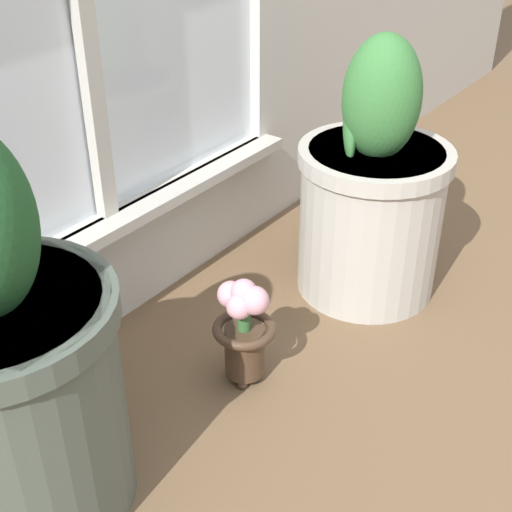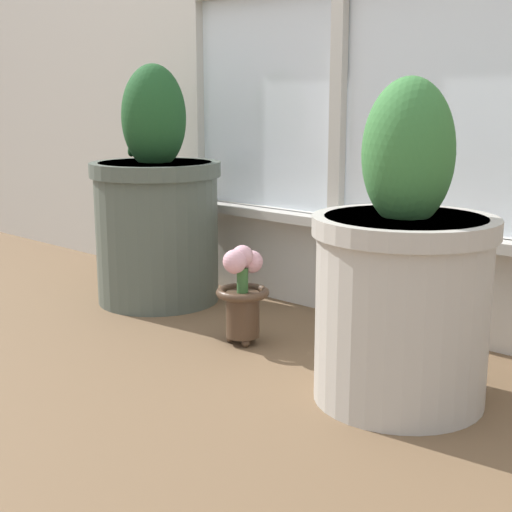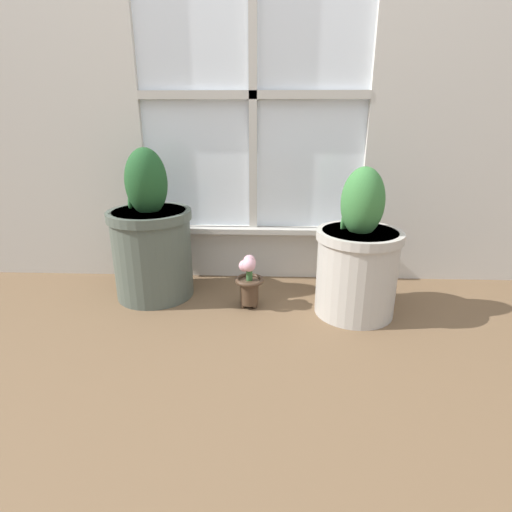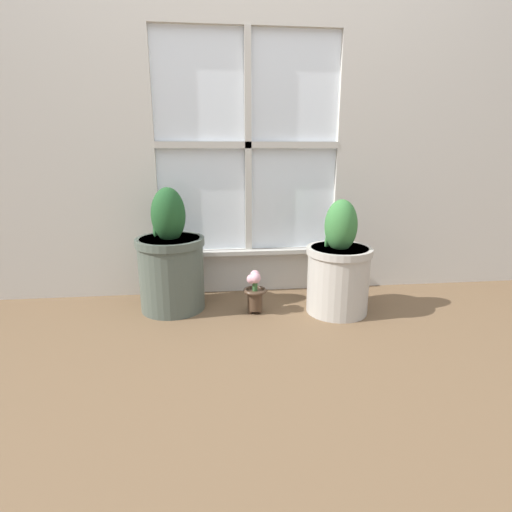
{
  "view_description": "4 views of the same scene",
  "coord_description": "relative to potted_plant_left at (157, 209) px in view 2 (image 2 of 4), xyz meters",
  "views": [
    {
      "loc": [
        -0.84,
        -0.35,
        0.95
      ],
      "look_at": [
        0.05,
        0.31,
        0.26
      ],
      "focal_mm": 50.0,
      "sensor_mm": 36.0,
      "label": 1
    },
    {
      "loc": [
        1.08,
        -0.83,
        0.54
      ],
      "look_at": [
        0.02,
        0.33,
        0.2
      ],
      "focal_mm": 50.0,
      "sensor_mm": 36.0,
      "label": 2
    },
    {
      "loc": [
        0.09,
        -1.22,
        0.77
      ],
      "look_at": [
        0.03,
        0.29,
        0.23
      ],
      "focal_mm": 28.0,
      "sensor_mm": 36.0,
      "label": 3
    },
    {
      "loc": [
        -0.21,
        -1.62,
        0.83
      ],
      "look_at": [
        0.01,
        0.35,
        0.29
      ],
      "focal_mm": 28.0,
      "sensor_mm": 36.0,
      "label": 4
    }
  ],
  "objects": [
    {
      "name": "potted_plant_right",
      "position": [
        0.86,
        -0.14,
        -0.02
      ],
      "size": [
        0.33,
        0.33,
        0.59
      ],
      "color": "#B7B2A8",
      "rests_on": "ground_plane"
    },
    {
      "name": "ground_plane",
      "position": [
        0.43,
        -0.41,
        -0.26
      ],
      "size": [
        10.0,
        10.0,
        0.0
      ],
      "primitive_type": "plane",
      "color": "brown"
    },
    {
      "name": "flower_vase",
      "position": [
        0.43,
        -0.11,
        -0.13
      ],
      "size": [
        0.12,
        0.12,
        0.23
      ],
      "color": "#473323",
      "rests_on": "ground_plane"
    },
    {
      "name": "potted_plant_left",
      "position": [
        0.0,
        0.0,
        0.0
      ],
      "size": [
        0.35,
        0.35,
        0.64
      ],
      "color": "#4C564C",
      "rests_on": "ground_plane"
    }
  ]
}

